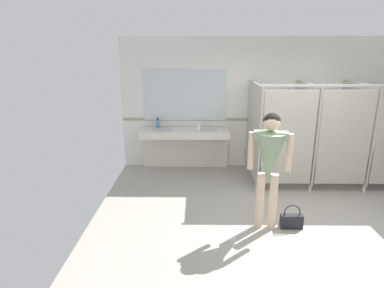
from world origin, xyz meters
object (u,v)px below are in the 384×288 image
Objects in this scene: person_standing at (269,157)px; paper_cup at (199,129)px; soap_dispenser at (158,123)px; handbag at (292,220)px.

paper_cup is (-0.94, 2.18, -0.12)m from person_standing.
soap_dispenser is 2.07× the size of paper_cup.
paper_cup is (0.86, -0.28, -0.04)m from soap_dispenser.
paper_cup is (-1.32, 2.20, 0.82)m from handbag.
person_standing is at bearing 177.59° from handbag.
handbag is (0.38, -0.02, -0.95)m from person_standing.
soap_dispenser is 0.91m from paper_cup.
paper_cup is at bearing 120.93° from handbag.
soap_dispenser reaches higher than handbag.
person_standing is at bearing -53.79° from soap_dispenser.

